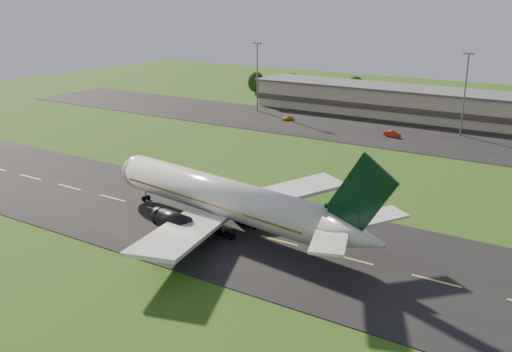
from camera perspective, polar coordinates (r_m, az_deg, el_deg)
The scene contains 9 objects.
ground at distance 80.63m, azimuth 2.32°, elevation -6.54°, with size 360.00×360.00×0.00m, color #1F4812.
taxiway at distance 80.61m, azimuth 2.32°, elevation -6.51°, with size 220.00×30.00×0.10m, color black.
apron at distance 144.39m, azimuth 17.05°, elevation 3.53°, with size 260.00×30.00×0.10m, color black.
airliner at distance 83.56m, azimuth -3.19°, elevation -2.24°, with size 51.13×41.78×15.57m.
terminal at distance 165.29m, azimuth 21.69°, elevation 6.14°, with size 145.00×16.00×8.40m.
light_mast_west at distance 171.85m, azimuth 0.13°, elevation 10.70°, with size 2.40×1.20×20.35m.
light_mast_centre at distance 148.56m, azimuth 20.23°, elevation 8.60°, with size 2.40×1.20×20.35m.
service_vehicle_a at distance 160.56m, azimuth 3.18°, elevation 5.85°, with size 1.48×3.67×1.25m, color yellow.
service_vehicle_b at distance 144.14m, azimuth 13.46°, elevation 4.11°, with size 1.51×4.33×1.43m, color #A3250A.
Camera 1 is at (37.18, -63.67, 32.63)m, focal length 40.00 mm.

